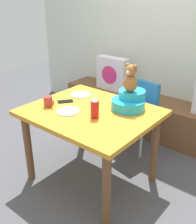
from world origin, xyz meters
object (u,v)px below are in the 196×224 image
Objects in this scene: highchair at (139,107)px; coffee_mug at (48,102)px; pillow_floral_left at (112,74)px; dinner_plate_far at (81,95)px; ketchup_bottle at (95,108)px; dinner_plate_near at (68,111)px; infant_seat_teal at (129,101)px; dining_table at (91,122)px; teddy_bear at (130,79)px; cell_phone at (66,101)px.

coffee_mug is at bearing -112.99° from highchair.
dinner_plate_far is (0.32, -0.97, 0.07)m from pillow_floral_left.
pillow_floral_left reaches higher than highchair.
ketchup_bottle is 0.28m from dinner_plate_near.
infant_seat_teal is 0.73m from coffee_mug.
pillow_floral_left is 1.29m from infant_seat_teal.
infant_seat_teal is 2.75× the size of coffee_mug.
dinner_plate_far is (-0.56, -0.04, -0.07)m from infant_seat_teal.
dinner_plate_far is at bearing -71.77° from pillow_floral_left.
dinner_plate_near and dinner_plate_far have the same top height.
dining_table is at bearing -34.12° from dinner_plate_far.
teddy_bear is at bearing 3.78° from dinner_plate_far.
infant_seat_teal is at bearing 47.42° from dinner_plate_near.
ketchup_bottle reaches higher than cell_phone.
teddy_bear is 2.08× the size of coffee_mug.
pillow_floral_left is at bearing 133.09° from infant_seat_teal.
infant_seat_teal reaches higher than highchair.
ketchup_bottle is 1.28× the size of cell_phone.
teddy_bear reaches higher than infant_seat_teal.
dinner_plate_near reaches higher than cell_phone.
coffee_mug is (0.28, -1.37, 0.11)m from pillow_floral_left.
pillow_floral_left is at bearing 108.23° from dinner_plate_far.
dinner_plate_near is (-0.26, -0.06, -0.08)m from ketchup_bottle.
highchair is 0.70m from dinner_plate_far.
coffee_mug is 0.23m from dinner_plate_near.
cell_phone is (-0.18, 0.15, -0.00)m from dinner_plate_near.
infant_seat_teal is 1.78× the size of ketchup_bottle.
dinner_plate_far reaches higher than dining_table.
dinner_plate_near is at bearing -63.36° from dinner_plate_far.
infant_seat_teal is 0.61m from cell_phone.
ketchup_bottle reaches higher than dinner_plate_far.
pillow_floral_left reaches higher than dinner_plate_near.
ketchup_bottle is at bearing 13.58° from dinner_plate_near.
pillow_floral_left is at bearing 101.69° from coffee_mug.
coffee_mug reaches higher than cell_phone.
dinner_plate_near is 0.41m from dinner_plate_far.
coffee_mug is (-0.59, -0.43, -0.02)m from infant_seat_teal.
teddy_bear is 1.25× the size of dinner_plate_near.
teddy_bear is 0.41m from ketchup_bottle.
teddy_bear reaches higher than dinner_plate_near.
highchair is 3.95× the size of dinner_plate_far.
ketchup_bottle reaches higher than dining_table.
dinner_plate_far reaches higher than cell_phone.
dinner_plate_far is at bearing 116.64° from dinner_plate_near.
dinner_plate_far is 0.22m from cell_phone.
teddy_bear is 1.74× the size of cell_phone.
infant_seat_teal is 0.36m from ketchup_bottle.
dinner_plate_near is at bearing 176.89° from cell_phone.
dining_table is at bearing -61.68° from pillow_floral_left.
coffee_mug reaches higher than dinner_plate_far.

